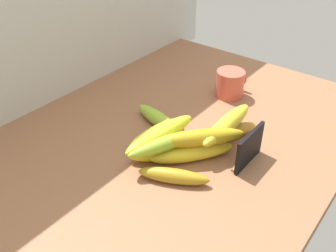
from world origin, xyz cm
name	(u,v)px	position (x,y,z in cm)	size (l,w,h in cm)	color
counter_top	(172,143)	(0.00, 0.00, 1.50)	(110.00, 76.00, 3.00)	brown
chalkboard_sign	(249,149)	(3.19, -18.98, 6.86)	(11.00, 1.80, 8.40)	black
coffee_mug	(231,84)	(27.56, -0.29, 6.89)	(9.59, 8.09, 7.78)	#CD5341
banana_0	(164,152)	(-7.47, -3.24, 4.99)	(15.98, 3.98, 3.98)	yellow
banana_1	(222,134)	(6.75, -10.02, 4.90)	(19.60, 3.80, 3.80)	#A57527
banana_2	(174,176)	(-12.21, -9.75, 4.65)	(15.26, 3.29, 3.29)	#A17E1A
banana_3	(156,134)	(-3.15, 2.56, 5.03)	(17.08, 4.06, 4.06)	yellow
banana_4	(160,120)	(2.33, 5.79, 4.89)	(17.81, 3.79, 3.79)	#8FB432
banana_5	(192,153)	(-3.63, -8.55, 4.98)	(19.44, 3.96, 3.96)	yellow
banana_6	(227,124)	(6.00, -11.52, 8.85)	(20.43, 4.09, 4.09)	gold
banana_7	(160,134)	(-6.84, -1.90, 8.93)	(20.27, 3.92, 3.92)	gold
banana_8	(164,144)	(-8.90, -4.43, 8.62)	(17.35, 3.28, 3.28)	#8BAF2A
banana_9	(201,138)	(-2.21, -9.77, 8.91)	(19.87, 3.90, 3.90)	#AD8E17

